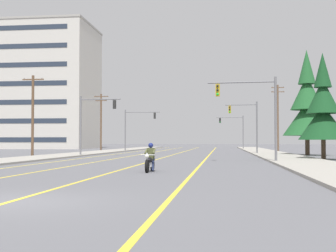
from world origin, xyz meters
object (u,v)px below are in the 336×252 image
(utility_pole_right_far, at_px, (278,116))
(conifer_tree_right_verge_near, at_px, (323,110))
(traffic_signal_far_right, at_px, (235,127))
(traffic_signal_mid_left, at_px, (135,124))
(traffic_signal_near_right, at_px, (256,106))
(traffic_signal_near_left, at_px, (92,117))
(motorcycle_with_rider, at_px, (150,160))
(traffic_signal_mid_right, at_px, (248,120))
(conifer_tree_right_verge_far, at_px, (307,107))
(utility_pole_left_near, at_px, (33,114))
(utility_pole_left_far, at_px, (101,120))
(apartment_building_far_left_block, at_px, (22,87))

(utility_pole_right_far, relative_size, conifer_tree_right_verge_near, 1.12)
(traffic_signal_far_right, bearing_deg, traffic_signal_mid_left, -131.09)
(traffic_signal_near_right, bearing_deg, traffic_signal_near_left, 142.32)
(motorcycle_with_rider, height_order, utility_pole_right_far, utility_pole_right_far)
(motorcycle_with_rider, xyz_separation_m, utility_pole_right_far, (11.95, 46.35, 4.72))
(traffic_signal_mid_right, relative_size, conifer_tree_right_verge_far, 0.54)
(traffic_signal_mid_right, bearing_deg, utility_pole_left_near, -152.48)
(traffic_signal_mid_left, bearing_deg, motorcycle_with_rider, -78.16)
(traffic_signal_far_right, distance_m, utility_pole_right_far, 16.33)
(traffic_signal_mid_right, distance_m, conifer_tree_right_verge_far, 7.46)
(traffic_signal_mid_right, relative_size, traffic_signal_mid_left, 1.00)
(motorcycle_with_rider, relative_size, utility_pole_left_far, 0.24)
(traffic_signal_mid_left, relative_size, conifer_tree_right_verge_far, 0.54)
(utility_pole_left_far, relative_size, apartment_building_far_left_block, 0.30)
(motorcycle_with_rider, height_order, utility_pole_left_near, utility_pole_left_near)
(utility_pole_left_near, relative_size, apartment_building_far_left_block, 0.27)
(motorcycle_with_rider, height_order, utility_pole_left_far, utility_pole_left_far)
(motorcycle_with_rider, height_order, traffic_signal_near_left, traffic_signal_near_left)
(traffic_signal_near_left, height_order, traffic_signal_mid_left, same)
(traffic_signal_near_left, bearing_deg, conifer_tree_right_verge_near, -17.59)
(traffic_signal_near_right, distance_m, utility_pole_right_far, 36.15)
(traffic_signal_near_right, distance_m, conifer_tree_right_verge_near, 7.95)
(traffic_signal_far_right, xyz_separation_m, utility_pole_left_near, (-21.12, -41.15, 0.14))
(traffic_signal_mid_left, bearing_deg, apartment_building_far_left_block, 141.66)
(traffic_signal_mid_left, xyz_separation_m, conifer_tree_right_verge_near, (21.19, -27.98, -0.04))
(traffic_signal_near_right, xyz_separation_m, traffic_signal_mid_right, (0.62, 21.02, -0.07))
(conifer_tree_right_verge_far, bearing_deg, conifer_tree_right_verge_near, -94.00)
(traffic_signal_mid_right, distance_m, apartment_building_far_left_block, 56.45)
(traffic_signal_near_right, relative_size, apartment_building_far_left_block, 0.21)
(traffic_signal_mid_left, xyz_separation_m, conifer_tree_right_verge_far, (22.00, -16.42, 1.12))
(motorcycle_with_rider, xyz_separation_m, traffic_signal_near_right, (6.06, 10.71, 3.52))
(traffic_signal_mid_right, distance_m, conifer_tree_right_verge_near, 16.56)
(traffic_signal_mid_left, height_order, utility_pole_left_far, utility_pole_left_far)
(traffic_signal_near_left, bearing_deg, traffic_signal_near_right, -37.68)
(traffic_signal_mid_right, xyz_separation_m, utility_pole_left_near, (-21.75, -11.33, 0.22))
(utility_pole_left_near, distance_m, utility_pole_left_far, 26.54)
(conifer_tree_right_verge_near, height_order, apartment_building_far_left_block, apartment_building_far_left_block)
(traffic_signal_mid_right, height_order, utility_pole_left_near, utility_pole_left_near)
(motorcycle_with_rider, bearing_deg, utility_pole_right_far, 75.55)
(traffic_signal_near_right, distance_m, apartment_building_far_left_block, 70.86)
(traffic_signal_near_left, distance_m, apartment_building_far_left_block, 51.94)
(motorcycle_with_rider, relative_size, traffic_signal_near_left, 0.35)
(motorcycle_with_rider, relative_size, conifer_tree_right_verge_far, 0.19)
(conifer_tree_right_verge_near, bearing_deg, motorcycle_with_rider, -126.72)
(traffic_signal_far_right, distance_m, conifer_tree_right_verge_near, 45.89)
(traffic_signal_near_left, relative_size, traffic_signal_mid_right, 1.00)
(traffic_signal_far_right, xyz_separation_m, apartment_building_far_left_block, (-43.29, 4.62, 8.42))
(traffic_signal_near_right, relative_size, conifer_tree_right_verge_near, 0.70)
(traffic_signal_far_right, relative_size, utility_pole_left_near, 0.77)
(traffic_signal_mid_left, height_order, traffic_signal_far_right, same)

